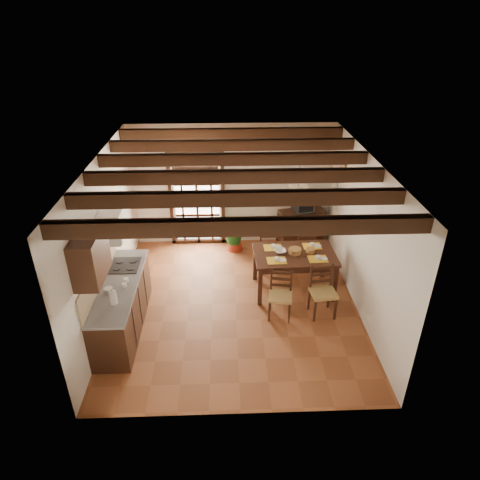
{
  "coord_description": "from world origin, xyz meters",
  "views": [
    {
      "loc": [
        -0.16,
        -6.53,
        4.93
      ],
      "look_at": [
        0.1,
        0.4,
        1.15
      ],
      "focal_mm": 32.0,
      "sensor_mm": 36.0,
      "label": 1
    }
  ],
  "objects_px": {
    "potted_plant": "(235,227)",
    "pendant_lamp": "(298,190)",
    "chair_far_left": "(268,257)",
    "crt_tv": "(303,203)",
    "chair_far_right": "(304,257)",
    "chair_near_right": "(322,300)",
    "chair_near_left": "(280,303)",
    "sideboard": "(301,228)",
    "dining_table": "(294,258)",
    "kitchen_counter": "(122,305)"
  },
  "relations": [
    {
      "from": "crt_tv",
      "to": "potted_plant",
      "type": "distance_m",
      "value": 1.62
    },
    {
      "from": "kitchen_counter",
      "to": "chair_far_left",
      "type": "relative_size",
      "value": 2.39
    },
    {
      "from": "dining_table",
      "to": "pendant_lamp",
      "type": "relative_size",
      "value": 1.86
    },
    {
      "from": "chair_far_left",
      "to": "chair_far_right",
      "type": "distance_m",
      "value": 0.77
    },
    {
      "from": "potted_plant",
      "to": "pendant_lamp",
      "type": "bearing_deg",
      "value": -54.96
    },
    {
      "from": "potted_plant",
      "to": "sideboard",
      "type": "bearing_deg",
      "value": 5.8
    },
    {
      "from": "dining_table",
      "to": "potted_plant",
      "type": "height_order",
      "value": "potted_plant"
    },
    {
      "from": "potted_plant",
      "to": "dining_table",
      "type": "bearing_deg",
      "value": -56.62
    },
    {
      "from": "crt_tv",
      "to": "chair_near_left",
      "type": "bearing_deg",
      "value": -121.14
    },
    {
      "from": "pendant_lamp",
      "to": "crt_tv",
      "type": "bearing_deg",
      "value": 75.41
    },
    {
      "from": "crt_tv",
      "to": "pendant_lamp",
      "type": "distance_m",
      "value": 2.03
    },
    {
      "from": "dining_table",
      "to": "chair_far_right",
      "type": "height_order",
      "value": "chair_far_right"
    },
    {
      "from": "chair_near_left",
      "to": "dining_table",
      "type": "bearing_deg",
      "value": 75.61
    },
    {
      "from": "sideboard",
      "to": "crt_tv",
      "type": "height_order",
      "value": "crt_tv"
    },
    {
      "from": "kitchen_counter",
      "to": "chair_near_left",
      "type": "distance_m",
      "value": 2.76
    },
    {
      "from": "pendant_lamp",
      "to": "chair_near_right",
      "type": "bearing_deg",
      "value": -64.88
    },
    {
      "from": "potted_plant",
      "to": "pendant_lamp",
      "type": "xyz_separation_m",
      "value": [
        1.09,
        -1.55,
        1.51
      ]
    },
    {
      "from": "chair_far_right",
      "to": "crt_tv",
      "type": "distance_m",
      "value": 1.28
    },
    {
      "from": "chair_near_left",
      "to": "sideboard",
      "type": "xyz_separation_m",
      "value": [
        0.8,
        2.61,
        0.16
      ]
    },
    {
      "from": "crt_tv",
      "to": "chair_near_right",
      "type": "bearing_deg",
      "value": -104.85
    },
    {
      "from": "chair_near_right",
      "to": "chair_far_right",
      "type": "relative_size",
      "value": 1.1
    },
    {
      "from": "kitchen_counter",
      "to": "chair_near_right",
      "type": "bearing_deg",
      "value": 3.93
    },
    {
      "from": "chair_near_right",
      "to": "potted_plant",
      "type": "relative_size",
      "value": 0.52
    },
    {
      "from": "dining_table",
      "to": "chair_far_right",
      "type": "bearing_deg",
      "value": 64.02
    },
    {
      "from": "dining_table",
      "to": "sideboard",
      "type": "distance_m",
      "value": 1.89
    },
    {
      "from": "chair_near_left",
      "to": "crt_tv",
      "type": "xyz_separation_m",
      "value": [
        0.8,
        2.61,
        0.79
      ]
    },
    {
      "from": "chair_far_right",
      "to": "crt_tv",
      "type": "xyz_separation_m",
      "value": [
        0.09,
        1.0,
        0.79
      ]
    },
    {
      "from": "chair_far_left",
      "to": "potted_plant",
      "type": "height_order",
      "value": "potted_plant"
    },
    {
      "from": "dining_table",
      "to": "chair_far_left",
      "type": "relative_size",
      "value": 1.67
    },
    {
      "from": "chair_far_right",
      "to": "chair_near_right",
      "type": "bearing_deg",
      "value": 91.34
    },
    {
      "from": "chair_near_right",
      "to": "potted_plant",
      "type": "xyz_separation_m",
      "value": [
        -1.5,
        2.43,
        0.27
      ]
    },
    {
      "from": "crt_tv",
      "to": "potted_plant",
      "type": "bearing_deg",
      "value": 171.49
    },
    {
      "from": "kitchen_counter",
      "to": "chair_near_right",
      "type": "height_order",
      "value": "kitchen_counter"
    },
    {
      "from": "dining_table",
      "to": "chair_far_left",
      "type": "xyz_separation_m",
      "value": [
        -0.41,
        0.77,
        -0.43
      ]
    },
    {
      "from": "dining_table",
      "to": "chair_near_right",
      "type": "bearing_deg",
      "value": -64.03
    },
    {
      "from": "kitchen_counter",
      "to": "sideboard",
      "type": "bearing_deg",
      "value": 38.6
    },
    {
      "from": "dining_table",
      "to": "chair_near_left",
      "type": "xyz_separation_m",
      "value": [
        -0.35,
        -0.8,
        -0.45
      ]
    },
    {
      "from": "crt_tv",
      "to": "pendant_lamp",
      "type": "xyz_separation_m",
      "value": [
        -0.44,
        -1.7,
        1.01
      ]
    },
    {
      "from": "kitchen_counter",
      "to": "potted_plant",
      "type": "distance_m",
      "value": 3.34
    },
    {
      "from": "chair_far_left",
      "to": "potted_plant",
      "type": "distance_m",
      "value": 1.15
    },
    {
      "from": "dining_table",
      "to": "chair_near_left",
      "type": "relative_size",
      "value": 1.77
    },
    {
      "from": "chair_far_right",
      "to": "potted_plant",
      "type": "bearing_deg",
      "value": -31.1
    },
    {
      "from": "dining_table",
      "to": "chair_near_left",
      "type": "distance_m",
      "value": 0.98
    },
    {
      "from": "sideboard",
      "to": "crt_tv",
      "type": "distance_m",
      "value": 0.63
    },
    {
      "from": "dining_table",
      "to": "crt_tv",
      "type": "distance_m",
      "value": 1.89
    },
    {
      "from": "crt_tv",
      "to": "chair_far_right",
      "type": "bearing_deg",
      "value": -109.02
    },
    {
      "from": "chair_far_left",
      "to": "potted_plant",
      "type": "bearing_deg",
      "value": -51.33
    },
    {
      "from": "chair_far_left",
      "to": "potted_plant",
      "type": "xyz_separation_m",
      "value": [
        -0.68,
        0.88,
        0.28
      ]
    },
    {
      "from": "chair_near_left",
      "to": "chair_far_left",
      "type": "height_order",
      "value": "chair_far_left"
    },
    {
      "from": "pendant_lamp",
      "to": "chair_far_left",
      "type": "bearing_deg",
      "value": 121.42
    }
  ]
}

